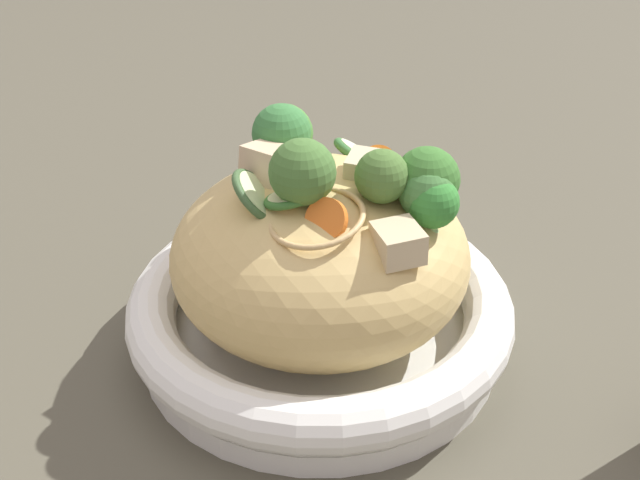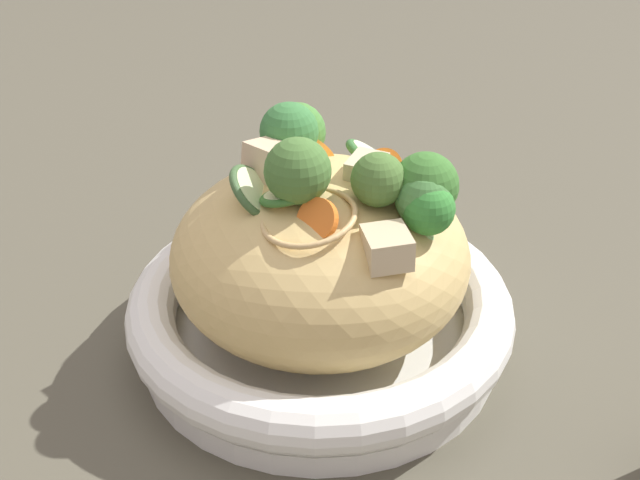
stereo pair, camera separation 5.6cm
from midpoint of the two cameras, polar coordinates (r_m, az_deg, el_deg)
name	(u,v)px [view 2 (the right image)]	position (r m, az deg, el deg)	size (l,w,h in m)	color
ground_plane	(320,341)	(0.61, 2.62, -7.58)	(3.00, 3.00, 0.00)	#4E4A3B
serving_bowl	(320,312)	(0.59, 2.69, -5.45)	(0.29, 0.29, 0.06)	white
noodle_heap	(320,254)	(0.56, 2.84, -1.15)	(0.22, 0.22, 0.13)	tan
broccoli_florets	(349,166)	(0.54, 5.11, 5.38)	(0.21, 0.13, 0.08)	#A5C17A
carrot_coins	(344,180)	(0.54, 4.69, 4.38)	(0.12, 0.11, 0.03)	orange
zucchini_slices	(316,177)	(0.56, 2.56, 4.58)	(0.10, 0.17, 0.05)	beige
chicken_chunks	(318,182)	(0.53, 2.84, 4.21)	(0.15, 0.09, 0.05)	#C4B891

